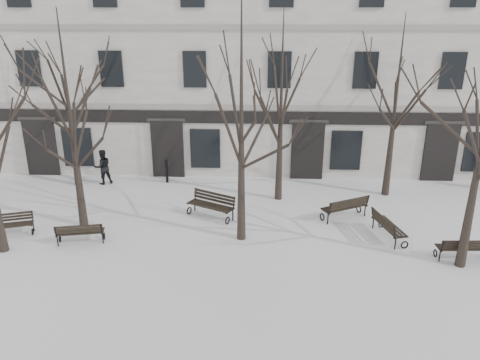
# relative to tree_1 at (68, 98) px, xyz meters

# --- Properties ---
(ground) EXTENTS (100.00, 100.00, 0.00)m
(ground) POSITION_rel_tree_1_xyz_m (5.82, -2.06, -5.09)
(ground) COLOR white
(ground) RESTS_ON ground
(building) EXTENTS (40.40, 10.20, 11.40)m
(building) POSITION_rel_tree_1_xyz_m (5.82, 10.90, 0.42)
(building) COLOR silver
(building) RESTS_ON ground
(tree_1) EXTENTS (5.70, 5.70, 8.15)m
(tree_1) POSITION_rel_tree_1_xyz_m (0.00, 0.00, 0.00)
(tree_1) COLOR black
(tree_1) RESTS_ON ground
(tree_2) EXTENTS (6.29, 6.29, 8.99)m
(tree_2) POSITION_rel_tree_1_xyz_m (6.31, -0.85, 0.53)
(tree_2) COLOR black
(tree_2) RESTS_ON ground
(tree_4) EXTENTS (5.75, 5.75, 8.21)m
(tree_4) POSITION_rel_tree_1_xyz_m (-1.89, 4.47, 0.04)
(tree_4) COLOR black
(tree_4) RESTS_ON ground
(tree_5) EXTENTS (5.72, 5.72, 8.17)m
(tree_5) POSITION_rel_tree_1_xyz_m (7.82, 3.11, 0.01)
(tree_5) COLOR black
(tree_5) RESTS_ON ground
(tree_6) EXTENTS (5.59, 5.59, 7.98)m
(tree_6) POSITION_rel_tree_1_xyz_m (12.80, 3.85, -0.10)
(tree_6) COLOR black
(tree_6) RESTS_ON ground
(bench_0) EXTENTS (1.74, 1.07, 0.83)m
(bench_0) POSITION_rel_tree_1_xyz_m (-2.47, -0.94, -4.64)
(bench_0) COLOR black
(bench_0) RESTS_ON ground
(bench_1) EXTENTS (1.75, 0.91, 0.85)m
(bench_1) POSITION_rel_tree_1_xyz_m (0.45, -1.51, -4.63)
(bench_1) COLOR black
(bench_1) RESTS_ON ground
(bench_2) EXTENTS (1.77, 0.72, 0.88)m
(bench_2) POSITION_rel_tree_1_xyz_m (13.93, -2.13, -4.62)
(bench_2) COLOR black
(bench_2) RESTS_ON ground
(bench_3) EXTENTS (2.08, 1.57, 1.01)m
(bench_3) POSITION_rel_tree_1_xyz_m (5.00, 1.04, -4.55)
(bench_3) COLOR black
(bench_3) RESTS_ON ground
(bench_4) EXTENTS (2.03, 1.51, 0.98)m
(bench_4) POSITION_rel_tree_1_xyz_m (10.47, 1.06, -4.56)
(bench_4) COLOR black
(bench_4) RESTS_ON ground
(bench_5) EXTENTS (1.07, 1.94, 0.93)m
(bench_5) POSITION_rel_tree_1_xyz_m (11.75, -0.59, -4.59)
(bench_5) COLOR black
(bench_5) RESTS_ON ground
(bollard_a) EXTENTS (0.16, 0.16, 1.21)m
(bollard_a) POSITION_rel_tree_1_xyz_m (2.39, 4.99, -4.45)
(bollard_a) COLOR black
(bollard_a) RESTS_ON ground
(bollard_b) EXTENTS (0.14, 0.14, 1.12)m
(bollard_b) POSITION_rel_tree_1_xyz_m (7.85, 5.20, -4.50)
(bollard_b) COLOR black
(bollard_b) RESTS_ON ground
(pedestrian_b) EXTENTS (1.06, 1.01, 1.73)m
(pedestrian_b) POSITION_rel_tree_1_xyz_m (-0.68, 4.68, -5.09)
(pedestrian_b) COLOR black
(pedestrian_b) RESTS_ON ground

